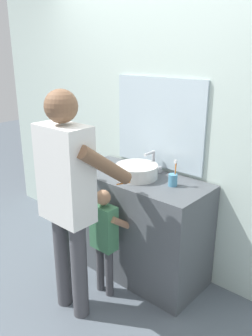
{
  "coord_description": "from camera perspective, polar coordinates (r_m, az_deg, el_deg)",
  "views": [
    {
      "loc": [
        1.7,
        -1.77,
        1.9
      ],
      "look_at": [
        0.0,
        0.15,
        1.02
      ],
      "focal_mm": 37.0,
      "sensor_mm": 36.0,
      "label": 1
    }
  ],
  "objects": [
    {
      "name": "sink_basin",
      "position": [
        2.83,
        1.74,
        -0.5
      ],
      "size": [
        0.35,
        0.35,
        0.11
      ],
      "color": "silver",
      "rests_on": "vanity_cabinet"
    },
    {
      "name": "back_wall",
      "position": [
        2.99,
        6.04,
        8.27
      ],
      "size": [
        4.4,
        0.1,
        2.7
      ],
      "color": "silver",
      "rests_on": "ground"
    },
    {
      "name": "faucet",
      "position": [
        2.98,
        4.38,
        0.97
      ],
      "size": [
        0.18,
        0.14,
        0.18
      ],
      "color": "#B7BABF",
      "rests_on": "vanity_cabinet"
    },
    {
      "name": "adult_parent",
      "position": [
        2.41,
        -9.55,
        -3.19
      ],
      "size": [
        0.52,
        0.55,
        1.67
      ],
      "color": "#47474C",
      "rests_on": "ground"
    },
    {
      "name": "child_toddler",
      "position": [
        2.75,
        -3.54,
        -10.66
      ],
      "size": [
        0.28,
        0.28,
        0.91
      ],
      "color": "#47474C",
      "rests_on": "ground"
    },
    {
      "name": "toothbrush_cup",
      "position": [
        2.69,
        7.76,
        -1.84
      ],
      "size": [
        0.07,
        0.07,
        0.21
      ],
      "color": "#4C8EB2",
      "rests_on": "vanity_cabinet"
    },
    {
      "name": "ground_plane",
      "position": [
        3.11,
        -1.93,
        -18.69
      ],
      "size": [
        14.0,
        14.0,
        0.0
      ],
      "primitive_type": "plane",
      "color": "slate"
    },
    {
      "name": "vanity_cabinet",
      "position": [
        3.05,
        1.89,
        -9.4
      ],
      "size": [
        1.21,
        0.54,
        0.9
      ],
      "primitive_type": "cube",
      "color": "#4C5156",
      "rests_on": "ground"
    }
  ]
}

